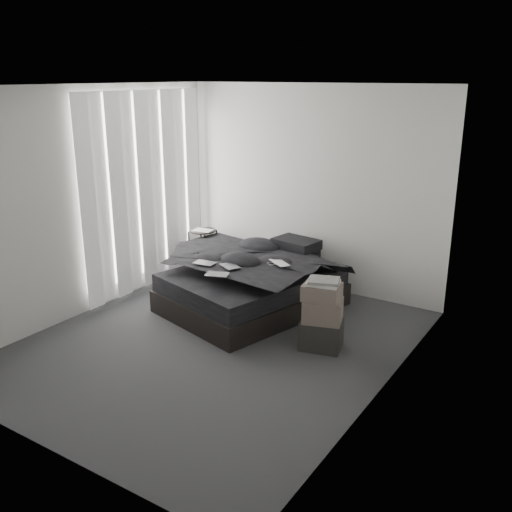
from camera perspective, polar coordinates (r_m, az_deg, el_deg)
The scene contains 25 objects.
floor at distance 6.07m, azimuth -4.13°, elevation -8.72°, with size 3.60×4.20×0.01m, color #353538.
ceiling at distance 5.44m, azimuth -4.76°, elevation 16.64°, with size 3.60×4.20×0.01m, color white.
wall_back at distance 7.35m, azimuth 5.52°, elevation 6.69°, with size 3.60×0.01×2.60m, color silver.
wall_front at distance 4.21m, azimuth -21.87°, elevation -2.99°, with size 3.60×0.01×2.60m, color silver.
wall_left at distance 6.82m, azimuth -16.65°, elevation 5.17°, with size 0.01×4.20×2.60m, color silver.
wall_right at distance 4.78m, azimuth 13.08°, elevation 0.27°, with size 0.01×4.20×2.60m, color silver.
window_left at distance 7.40m, azimuth -11.33°, elevation 6.90°, with size 0.02×2.00×2.30m, color white.
curtain_left at distance 7.38m, azimuth -11.01°, elevation 6.34°, with size 0.06×2.12×2.48m, color white.
bed at distance 6.88m, azimuth -0.41°, elevation -4.16°, with size 1.47×1.94×0.26m, color black.
mattress at distance 6.80m, azimuth -0.42°, elevation -2.32°, with size 1.41×1.88×0.21m, color black.
duvet at distance 6.70m, azimuth -0.72°, elevation -0.68°, with size 1.43×1.66×0.23m, color black.
pillow_lower at distance 7.27m, azimuth 3.73°, elevation 0.40°, with size 0.58×0.40×0.13m, color black.
pillow_upper at distance 7.18m, azimuth 4.03°, elevation 1.22°, with size 0.55×0.38×0.12m, color black.
laptop at distance 6.47m, azimuth 2.01°, elevation -0.19°, with size 0.31×0.20×0.02m, color silver.
comic_a at distance 6.55m, azimuth -5.17°, elevation -0.11°, with size 0.24×0.16×0.01m, color black.
comic_b at distance 6.42m, azimuth -2.64°, elevation -0.37°, with size 0.24×0.16×0.01m, color black.
comic_c at distance 6.16m, azimuth -3.92°, elevation -1.13°, with size 0.24×0.16×0.01m, color black.
side_stand at distance 7.91m, azimuth -5.30°, elevation 0.23°, with size 0.36×0.36×0.66m, color black.
papers at distance 7.80m, azimuth -5.35°, elevation 2.56°, with size 0.25×0.19×0.01m, color white.
floor_books at distance 7.30m, azimuth -8.68°, elevation -3.67°, with size 0.12×0.17×0.12m, color black.
box_lower at distance 5.94m, azimuth 6.54°, elevation -7.77°, with size 0.41×0.32×0.30m, color black.
box_mid at distance 5.82m, azimuth 6.70°, elevation -5.43°, with size 0.38×0.30×0.23m, color #61554D.
box_upper at distance 5.76m, azimuth 6.61°, elevation -3.58°, with size 0.37×0.29×0.16m, color #61554D.
art_book_white at distance 5.72m, azimuth 6.73°, elevation -2.69°, with size 0.31×0.25×0.03m, color silver.
art_book_snake at distance 5.70m, azimuth 6.81°, elevation -2.45°, with size 0.30×0.24×0.03m, color silver.
Camera 1 is at (3.29, -4.33, 2.70)m, focal length 40.00 mm.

